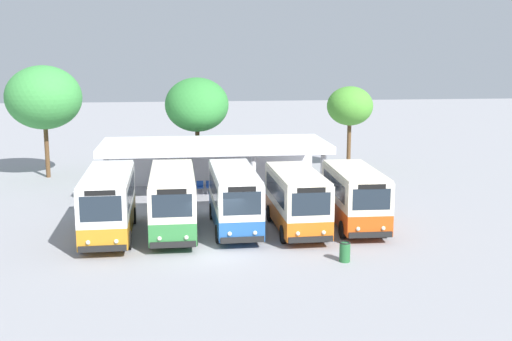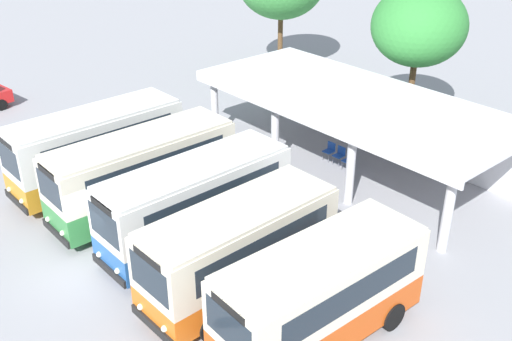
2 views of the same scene
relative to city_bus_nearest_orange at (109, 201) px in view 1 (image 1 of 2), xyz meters
The scene contains 14 objects.
ground_plane 6.25m from the city_bus_nearest_orange, 29.73° to the right, with size 180.00×180.00×0.00m, color #939399.
city_bus_nearest_orange is the anchor object (origin of this frame).
city_bus_second_in_row 3.18m from the city_bus_nearest_orange, ahead, with size 2.35×7.56×3.22m.
city_bus_middle_cream 6.36m from the city_bus_nearest_orange, ahead, with size 2.37×7.32×3.17m.
city_bus_fourth_amber 9.51m from the city_bus_nearest_orange, ahead, with size 2.46×6.74×3.12m.
city_bus_fifth_blue 12.68m from the city_bus_nearest_orange, ahead, with size 2.51×6.62×3.11m.
terminal_canopy 11.69m from the city_bus_nearest_orange, 59.93° to the left, with size 14.60×6.29×3.40m.
waiting_chair_end_by_column 10.46m from the city_bus_nearest_orange, 62.14° to the left, with size 0.46×0.46×0.86m.
waiting_chair_second_from_end 10.76m from the city_bus_nearest_orange, 59.21° to the left, with size 0.46×0.46×0.86m.
waiting_chair_middle_seat 11.03m from the city_bus_nearest_orange, 56.23° to the left, with size 0.46×0.46×0.86m.
roadside_tree_behind_canopy 16.20m from the city_bus_nearest_orange, 71.95° to the left, with size 4.63×4.63×7.31m.
roadside_tree_east_of_canopy 24.30m from the city_bus_nearest_orange, 45.41° to the left, with size 3.60×3.60×6.49m.
roadside_tree_west_of_canopy 17.78m from the city_bus_nearest_orange, 110.63° to the left, with size 5.43×5.43×8.19m.
litter_bin_apron 12.01m from the city_bus_nearest_orange, 25.82° to the right, with size 0.49×0.49×0.90m.
Camera 1 is at (-1.63, -28.58, 9.20)m, focal length 44.73 mm.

